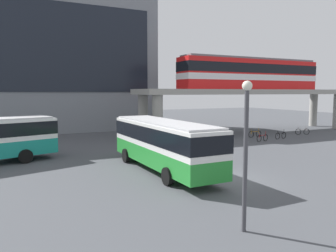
% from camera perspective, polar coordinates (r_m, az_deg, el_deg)
% --- Properties ---
extents(ground_plane, '(120.00, 120.00, 0.00)m').
position_cam_1_polar(ground_plane, '(28.48, -2.00, -4.33)').
color(ground_plane, '#47494F').
extents(station_building, '(31.48, 10.93, 18.70)m').
position_cam_1_polar(station_building, '(46.74, -22.88, 10.71)').
color(station_building, slate).
rests_on(station_building, ground_plane).
extents(elevated_platform, '(29.55, 5.60, 5.37)m').
position_cam_1_polar(elevated_platform, '(42.63, 13.99, 5.05)').
color(elevated_platform, '#9E9B93').
rests_on(elevated_platform, ground_plane).
extents(train, '(19.38, 2.96, 3.84)m').
position_cam_1_polar(train, '(42.69, 14.08, 8.78)').
color(train, red).
rests_on(train, elevated_platform).
extents(bus_main, '(2.92, 11.09, 3.22)m').
position_cam_1_polar(bus_main, '(21.06, -0.86, -2.47)').
color(bus_main, '#268C33').
rests_on(bus_main, ground_plane).
extents(bicycle_black, '(1.78, 0.32, 1.04)m').
position_cam_1_polar(bicycle_black, '(37.80, 18.85, -1.56)').
color(bicycle_black, black).
rests_on(bicycle_black, ground_plane).
extents(bicycle_green, '(1.79, 0.15, 1.04)m').
position_cam_1_polar(bicycle_green, '(32.98, 6.84, -2.34)').
color(bicycle_green, black).
rests_on(bicycle_green, ground_plane).
extents(bicycle_red, '(1.77, 0.42, 1.04)m').
position_cam_1_polar(bicycle_red, '(35.29, 15.95, -1.98)').
color(bicycle_red, black).
rests_on(bicycle_red, ground_plane).
extents(bicycle_silver, '(1.71, 0.66, 1.04)m').
position_cam_1_polar(bicycle_silver, '(42.48, 22.15, -0.89)').
color(bicycle_silver, black).
rests_on(bicycle_silver, ground_plane).
extents(bicycle_orange, '(1.79, 0.09, 1.04)m').
position_cam_1_polar(bicycle_orange, '(38.39, 14.75, -1.33)').
color(bicycle_orange, black).
rests_on(bicycle_orange, ground_plane).
extents(bicycle_blue, '(1.79, 0.15, 1.04)m').
position_cam_1_polar(bicycle_blue, '(34.30, 5.24, -2.00)').
color(bicycle_blue, black).
rests_on(bicycle_blue, ground_plane).
extents(pedestrian_waiting_near_stop, '(0.38, 0.47, 1.74)m').
position_cam_1_polar(pedestrian_waiting_near_stop, '(29.32, -6.16, -2.45)').
color(pedestrian_waiting_near_stop, gray).
rests_on(pedestrian_waiting_near_stop, ground_plane).
extents(lamp_post, '(0.36, 0.36, 5.44)m').
position_cam_1_polar(lamp_post, '(12.04, 13.26, -2.79)').
color(lamp_post, '#3F3F44').
rests_on(lamp_post, ground_plane).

